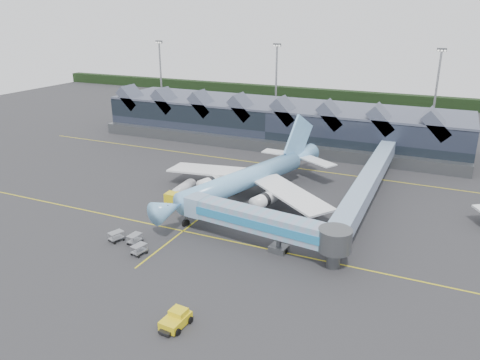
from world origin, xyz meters
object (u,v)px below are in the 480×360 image
at_px(main_airliner, 249,178).
at_px(fuel_truck, 182,192).
at_px(pushback_tug, 176,320).
at_px(jet_bridge, 272,225).

relative_size(main_airliner, fuel_truck, 4.56).
bearing_deg(fuel_truck, pushback_tug, -62.58).
xyz_separation_m(main_airliner, fuel_truck, (-10.21, -5.81, -2.22)).
distance_m(jet_bridge, pushback_tug, 20.32).
bearing_deg(pushback_tug, main_airliner, 105.67).
height_order(main_airliner, pushback_tug, main_airliner).
xyz_separation_m(jet_bridge, fuel_truck, (-20.72, 10.39, -2.11)).
bearing_deg(fuel_truck, jet_bridge, -29.32).
distance_m(main_airliner, pushback_tug, 36.90).
bearing_deg(main_airliner, jet_bridge, -40.17).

